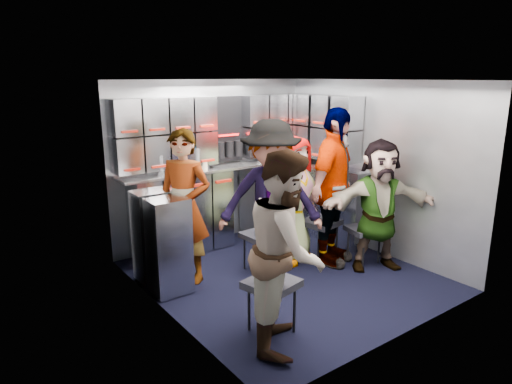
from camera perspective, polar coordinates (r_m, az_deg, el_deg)
floor at (r=5.13m, az=3.62°, el=-10.39°), size 3.00×3.00×0.00m
wall_back at (r=5.99m, az=-5.44°, el=3.76°), size 2.80×0.04×2.10m
wall_left at (r=4.06m, az=-11.55°, el=-1.58°), size 0.04×3.00×2.10m
wall_right at (r=5.77m, az=14.57°, el=2.95°), size 0.04×3.00×2.10m
ceiling at (r=4.66m, az=4.04°, el=13.78°), size 2.80×3.00×0.02m
cart_bank_back at (r=5.94m, az=-4.28°, el=-1.81°), size 2.68×0.38×0.99m
cart_bank_left at (r=4.80m, az=-11.77°, el=-6.07°), size 0.38×0.76×0.99m
counter at (r=5.82m, az=-4.37°, el=3.12°), size 2.68×0.42×0.03m
locker_bank_back at (r=5.79m, az=-4.78°, el=7.82°), size 2.68×0.28×0.82m
locker_bank_right at (r=6.06m, az=8.77°, el=7.99°), size 0.28×1.00×0.82m
right_cabinet at (r=6.17m, az=9.08°, el=-1.28°), size 0.28×1.20×1.00m
coffee_niche at (r=5.94m, az=-3.59°, el=7.81°), size 0.46×0.16×0.84m
red_latch_strip at (r=5.68m, az=-3.28°, el=1.47°), size 2.60×0.02×0.03m
jump_seat_near_left at (r=3.92m, az=1.99°, el=-11.72°), size 0.47×0.45×0.47m
jump_seat_mid_left at (r=5.13m, az=0.55°, el=-5.66°), size 0.39×0.37×0.44m
jump_seat_center at (r=5.56m, az=3.32°, el=-4.43°), size 0.36×0.34×0.40m
jump_seat_mid_right at (r=5.51m, az=8.09°, el=-4.01°), size 0.47×0.45×0.48m
jump_seat_near_right at (r=5.47m, az=13.40°, el=-4.80°), size 0.44×0.43×0.44m
attendant_standing at (r=4.81m, az=-8.97°, el=-1.86°), size 0.66×0.71×1.63m
attendant_arc_a at (r=3.64m, az=3.80°, el=-7.26°), size 0.98×0.99×1.61m
attendant_arc_b at (r=4.85m, az=1.83°, el=-1.04°), size 1.27×1.15×1.71m
attendant_arc_c at (r=5.32m, az=4.61°, el=-0.94°), size 0.79×0.57×1.49m
attendant_arc_d at (r=5.25m, az=9.64°, el=0.52°), size 1.15×0.84×1.81m
attendant_arc_e at (r=5.26m, az=15.10°, el=-1.62°), size 1.42×1.03×1.48m
bottle_left at (r=5.36m, az=-11.85°, el=3.30°), size 0.07×0.07×0.23m
bottle_mid at (r=5.56m, az=-7.39°, el=4.08°), size 0.07×0.07×0.27m
bottle_right at (r=6.07m, az=0.53°, el=4.89°), size 0.06×0.06×0.23m
cup_left at (r=5.61m, az=-6.48°, el=3.37°), size 0.08×0.08×0.11m
cup_right at (r=6.49m, az=5.34°, el=4.88°), size 0.08×0.08×0.10m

